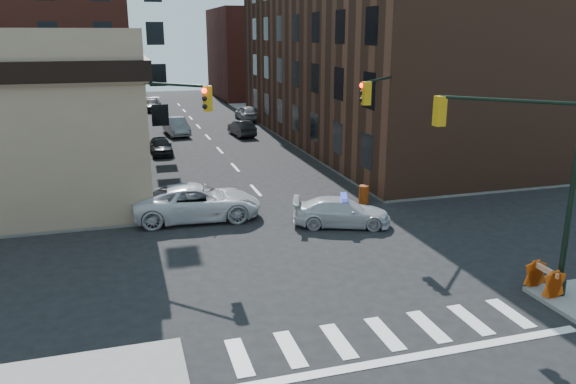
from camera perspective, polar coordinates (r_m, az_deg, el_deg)
ground at (r=23.45m, az=2.43°, el=-6.19°), size 140.00×140.00×0.00m
sidewalk_ne at (r=61.84m, az=12.86°, el=7.37°), size 34.00×54.50×0.15m
commercial_row_ne at (r=47.54m, az=8.72°, el=13.53°), size 14.00×34.00×14.00m
filler_nw at (r=83.00m, az=-23.49°, el=14.06°), size 20.00×18.00×16.00m
filler_ne at (r=81.37m, az=-1.59°, el=13.90°), size 16.00×16.00×12.00m
signal_pole_se at (r=20.41m, az=24.18°, el=2.62°), size 5.40×5.27×8.00m
signal_pole_nw at (r=26.27m, az=-13.60°, el=5.64°), size 3.58×3.67×8.00m
signal_pole_ne at (r=29.30m, az=10.00°, el=6.87°), size 3.67×3.58×8.00m
tree_ne_near at (r=49.07m, az=0.87°, el=9.66°), size 3.00×3.00×4.85m
tree_ne_far at (r=56.71m, az=-1.60°, el=10.49°), size 3.00×3.00×4.85m
police_car at (r=26.57m, az=5.46°, el=-2.04°), size 4.93×3.27×1.33m
pickup at (r=27.69m, az=-9.19°, el=-1.01°), size 6.33×3.19×1.72m
parked_car_wnear at (r=43.23m, az=-12.80°, el=4.61°), size 1.60×3.83×1.30m
parked_car_wfar at (r=51.25m, az=-11.28°, el=6.56°), size 2.14×4.85×1.55m
parked_car_wdeep at (r=68.02m, az=-13.69°, el=8.61°), size 2.59×5.14×1.43m
parked_car_enear at (r=50.06m, az=-4.73°, el=6.49°), size 1.88×4.27×1.36m
parked_car_efar at (r=59.13m, az=-4.15°, el=8.05°), size 2.06×4.71×1.58m
pedestrian_a at (r=28.64m, az=-21.05°, el=-0.98°), size 0.70×0.52×1.75m
pedestrian_b at (r=27.70m, az=-20.50°, el=-1.27°), size 1.19×1.12×1.94m
barrel_road at (r=30.22m, az=7.71°, el=-0.25°), size 0.56×0.56×0.97m
barrel_bank at (r=29.36m, az=-12.71°, el=-0.90°), size 0.77×0.77×1.05m
barricade_se_a at (r=21.47m, az=24.59°, el=-8.08°), size 0.63×1.25×0.93m
barricade_nw_a at (r=29.69m, az=-16.95°, el=-0.94°), size 1.21×0.79×0.83m
barricade_nw_b at (r=28.17m, az=-18.61°, el=-1.99°), size 1.18×0.72×0.83m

